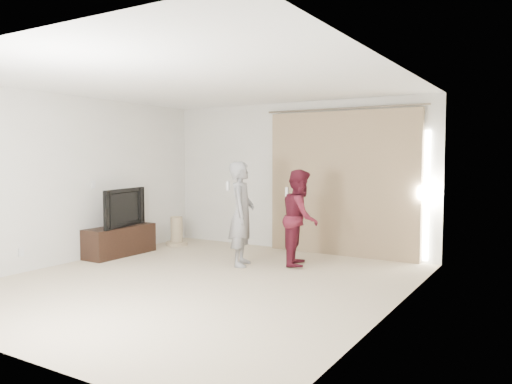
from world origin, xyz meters
TOP-DOWN VIEW (x-y plane):
  - floor at (0.00, 0.00)m, footprint 5.50×5.50m
  - wall_back at (0.00, 2.75)m, footprint 5.00×0.04m
  - wall_left at (-2.50, -0.00)m, footprint 0.04×5.50m
  - ceiling at (0.00, 0.00)m, footprint 5.00×5.50m
  - curtain at (0.91, 2.68)m, footprint 2.80×0.11m
  - tv_console at (-2.27, 0.75)m, footprint 0.44×1.27m
  - tv at (-2.27, 0.75)m, footprint 0.37×1.11m
  - scratching_post at (-2.07, 1.97)m, footprint 0.40×0.40m
  - person_man at (-0.10, 1.16)m, footprint 0.57×0.68m
  - person_woman at (0.65, 1.65)m, footprint 0.76×0.85m

SIDE VIEW (x-z plane):
  - floor at x=0.00m, z-range 0.00..0.00m
  - scratching_post at x=-2.07m, z-range -0.05..0.48m
  - tv_console at x=-2.27m, z-range 0.00..0.49m
  - person_woman at x=0.65m, z-range 0.00..1.46m
  - person_man at x=-0.10m, z-range 0.00..1.58m
  - tv at x=-2.27m, z-range 0.49..1.12m
  - curtain at x=0.91m, z-range -0.02..2.43m
  - wall_left at x=-2.50m, z-range 0.00..2.60m
  - wall_back at x=0.00m, z-range 0.00..2.60m
  - ceiling at x=0.00m, z-range 2.60..2.60m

